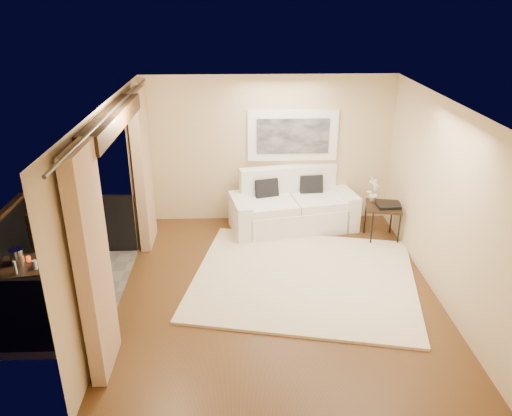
{
  "coord_description": "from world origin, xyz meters",
  "views": [
    {
      "loc": [
        -0.55,
        -6.22,
        4.0
      ],
      "look_at": [
        -0.3,
        0.55,
        1.05
      ],
      "focal_mm": 35.0,
      "sensor_mm": 36.0,
      "label": 1
    }
  ],
  "objects_px": {
    "sofa": "(292,207)",
    "balcony_chair_near": "(73,265)",
    "bistro_table": "(26,270)",
    "side_table": "(383,208)",
    "balcony_chair_far": "(47,239)",
    "orchid": "(373,190)",
    "ice_bucket": "(17,256)"
  },
  "relations": [
    {
      "from": "ice_bucket",
      "to": "bistro_table",
      "type": "bearing_deg",
      "value": -26.43
    },
    {
      "from": "orchid",
      "to": "ice_bucket",
      "type": "height_order",
      "value": "orchid"
    },
    {
      "from": "orchid",
      "to": "bistro_table",
      "type": "bearing_deg",
      "value": -157.1
    },
    {
      "from": "sofa",
      "to": "ice_bucket",
      "type": "xyz_separation_m",
      "value": [
        -3.87,
        -2.51,
        0.46
      ]
    },
    {
      "from": "sofa",
      "to": "bistro_table",
      "type": "xyz_separation_m",
      "value": [
        -3.76,
        -2.57,
        0.27
      ]
    },
    {
      "from": "orchid",
      "to": "side_table",
      "type": "bearing_deg",
      "value": -46.58
    },
    {
      "from": "sofa",
      "to": "orchid",
      "type": "height_order",
      "value": "orchid"
    },
    {
      "from": "balcony_chair_far",
      "to": "ice_bucket",
      "type": "xyz_separation_m",
      "value": [
        0.01,
        -1.02,
        0.26
      ]
    },
    {
      "from": "sofa",
      "to": "ice_bucket",
      "type": "height_order",
      "value": "sofa"
    },
    {
      "from": "balcony_chair_near",
      "to": "orchid",
      "type": "bearing_deg",
      "value": 5.02
    },
    {
      "from": "bistro_table",
      "to": "ice_bucket",
      "type": "height_order",
      "value": "ice_bucket"
    },
    {
      "from": "side_table",
      "to": "bistro_table",
      "type": "bearing_deg",
      "value": -159.28
    },
    {
      "from": "side_table",
      "to": "bistro_table",
      "type": "height_order",
      "value": "bistro_table"
    },
    {
      "from": "side_table",
      "to": "orchid",
      "type": "xyz_separation_m",
      "value": [
        -0.16,
        0.17,
        0.29
      ]
    },
    {
      "from": "orchid",
      "to": "bistro_table",
      "type": "relative_size",
      "value": 0.61
    },
    {
      "from": "orchid",
      "to": "sofa",
      "type": "bearing_deg",
      "value": 163.43
    },
    {
      "from": "bistro_table",
      "to": "balcony_chair_near",
      "type": "height_order",
      "value": "balcony_chair_near"
    },
    {
      "from": "balcony_chair_near",
      "to": "side_table",
      "type": "bearing_deg",
      "value": 2.62
    },
    {
      "from": "orchid",
      "to": "balcony_chair_near",
      "type": "xyz_separation_m",
      "value": [
        -4.63,
        -1.84,
        -0.33
      ]
    },
    {
      "from": "balcony_chair_far",
      "to": "ice_bucket",
      "type": "height_order",
      "value": "balcony_chair_far"
    },
    {
      "from": "balcony_chair_far",
      "to": "balcony_chair_near",
      "type": "relative_size",
      "value": 1.07
    },
    {
      "from": "balcony_chair_far",
      "to": "ice_bucket",
      "type": "relative_size",
      "value": 4.92
    },
    {
      "from": "bistro_table",
      "to": "ice_bucket",
      "type": "distance_m",
      "value": 0.22
    },
    {
      "from": "balcony_chair_near",
      "to": "ice_bucket",
      "type": "bearing_deg",
      "value": -172.3
    },
    {
      "from": "side_table",
      "to": "ice_bucket",
      "type": "xyz_separation_m",
      "value": [
        -5.39,
        -1.94,
        0.25
      ]
    },
    {
      "from": "bistro_table",
      "to": "orchid",
      "type": "bearing_deg",
      "value": 22.9
    },
    {
      "from": "sofa",
      "to": "balcony_chair_near",
      "type": "bearing_deg",
      "value": -156.93
    },
    {
      "from": "balcony_chair_far",
      "to": "side_table",
      "type": "bearing_deg",
      "value": -154.46
    },
    {
      "from": "orchid",
      "to": "bistro_table",
      "type": "xyz_separation_m",
      "value": [
        -5.12,
        -2.16,
        -0.21
      ]
    },
    {
      "from": "balcony_chair_far",
      "to": "ice_bucket",
      "type": "distance_m",
      "value": 1.05
    },
    {
      "from": "orchid",
      "to": "balcony_chair_far",
      "type": "relative_size",
      "value": 0.46
    },
    {
      "from": "side_table",
      "to": "balcony_chair_far",
      "type": "height_order",
      "value": "balcony_chair_far"
    }
  ]
}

